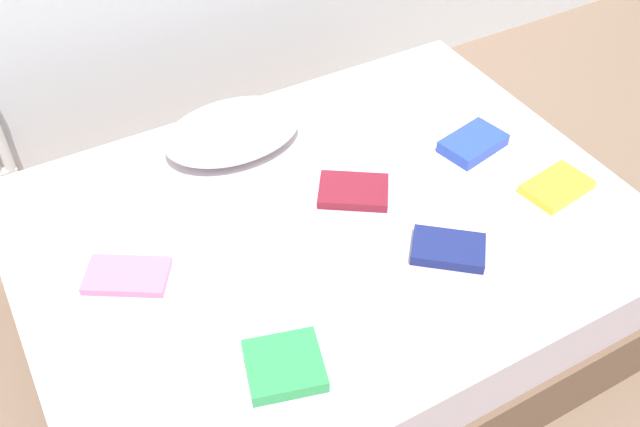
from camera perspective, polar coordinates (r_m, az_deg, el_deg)
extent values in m
plane|color=#7F6651|center=(2.71, 0.52, -7.98)|extent=(8.00, 8.00, 0.00)
cube|color=brown|center=(2.60, 0.54, -6.08)|extent=(2.00, 1.50, 0.28)
cube|color=silver|center=(2.41, 0.58, -2.26)|extent=(1.96, 1.46, 0.22)
ellipsoid|color=white|center=(2.59, -6.91, 6.52)|extent=(0.51, 0.34, 0.14)
cube|color=navy|center=(2.25, 10.12, -2.78)|extent=(0.26, 0.25, 0.04)
cube|color=pink|center=(2.23, -15.05, -4.77)|extent=(0.28, 0.25, 0.02)
cube|color=yellow|center=(2.55, 18.26, 2.02)|extent=(0.25, 0.18, 0.03)
cube|color=#2847B7|center=(2.65, 12.03, 5.46)|extent=(0.25, 0.19, 0.05)
cube|color=maroon|center=(2.41, 2.67, 1.79)|extent=(0.28, 0.26, 0.03)
cube|color=green|center=(1.95, -2.84, -11.95)|extent=(0.24, 0.23, 0.04)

